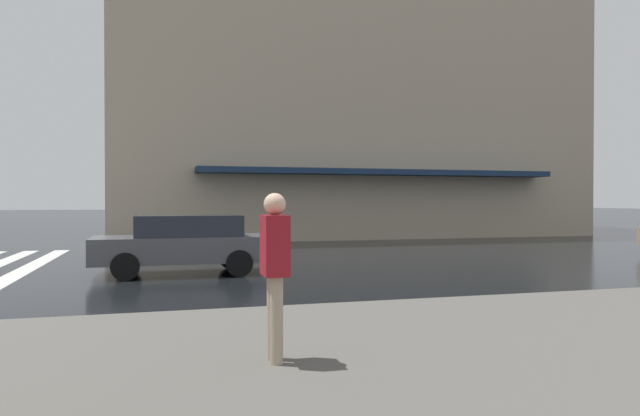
{
  "coord_description": "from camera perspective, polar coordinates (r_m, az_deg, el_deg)",
  "views": [
    {
      "loc": [
        -11.67,
        -5.1,
        1.75
      ],
      "look_at": [
        1.8,
        -8.91,
        1.58
      ],
      "focal_mm": 32.52,
      "sensor_mm": 36.0,
      "label": 1
    }
  ],
  "objects": [
    {
      "name": "pedestrian_far_down_pavement",
      "position": [
        5.8,
        -4.47,
        -5.39
      ],
      "size": [
        0.4,
        0.25,
        1.68
      ],
      "color": "maroon",
      "rests_on": "sidewalk_pavement"
    },
    {
      "name": "haussmann_block_corner",
      "position": [
        34.33,
        1.14,
        17.6
      ],
      "size": [
        15.72,
        23.03,
        23.95
      ],
      "color": "tan",
      "rests_on": "ground_plane"
    },
    {
      "name": "car_dark_grey",
      "position": [
        14.22,
        -13.24,
        -3.32
      ],
      "size": [
        1.85,
        4.1,
        1.41
      ],
      "color": "#4C4C51",
      "rests_on": "ground_plane"
    }
  ]
}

